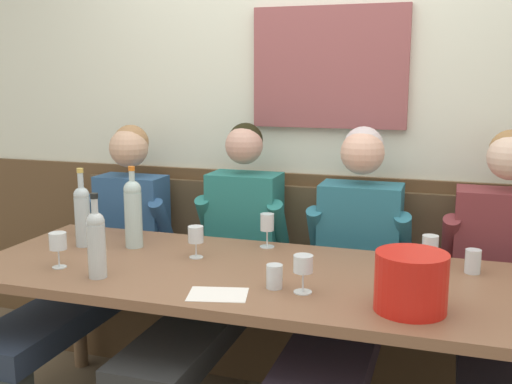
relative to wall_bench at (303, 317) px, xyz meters
name	(u,v)px	position (x,y,z in m)	size (l,w,h in m)	color
room_wall_back	(318,98)	(0.00, 0.26, 1.12)	(6.80, 0.12, 2.80)	silver
wood_wainscot_panel	(312,265)	(0.00, 0.21, 0.22)	(6.80, 0.03, 1.00)	brown
wall_bench	(303,317)	(0.00, 0.00, 0.00)	(2.69, 0.42, 0.94)	brown
dining_table	(262,290)	(0.00, -0.71, 0.40)	(2.39, 0.87, 0.75)	brown
person_right_seat	(96,259)	(-0.97, -0.39, 0.33)	(0.48, 1.31, 1.26)	#323631
person_center_left_seat	(220,270)	(-0.31, -0.37, 0.34)	(0.47, 1.31, 1.29)	#332B3F
person_left_seat	(347,282)	(0.29, -0.37, 0.35)	(0.50, 1.31, 1.28)	#273737
person_center_right_seat	(507,302)	(0.94, -0.38, 0.34)	(0.54, 1.31, 1.28)	#243433
ice_bucket	(411,282)	(0.59, -0.94, 0.57)	(0.24, 0.24, 0.20)	red
wine_bottle_clear_water	(133,211)	(-0.66, -0.55, 0.64)	(0.08, 0.08, 0.37)	#AFC8C3
wine_bottle_amber_mid	(82,214)	(-0.89, -0.60, 0.62)	(0.07, 0.07, 0.36)	#AFBFC3
wine_bottle_green_tall	(96,242)	(-0.58, -0.97, 0.61)	(0.07, 0.07, 0.33)	#B7C0C0
wine_glass_center_front	(303,266)	(0.21, -0.88, 0.57)	(0.07, 0.07, 0.14)	silver
wine_glass_near_bucket	(196,235)	(-0.33, -0.61, 0.57)	(0.07, 0.07, 0.14)	silver
wine_glass_center_rear	(58,243)	(-0.80, -0.91, 0.57)	(0.07, 0.07, 0.15)	silver
wine_glass_left_end	(430,244)	(0.63, -0.42, 0.56)	(0.07, 0.07, 0.13)	silver
wine_glass_mid_left	(134,217)	(-0.76, -0.36, 0.56)	(0.06, 0.06, 0.13)	silver
wine_glass_right_end	(82,216)	(-1.00, -0.44, 0.57)	(0.07, 0.07, 0.15)	silver
wine_glass_by_bottle	(267,224)	(-0.08, -0.36, 0.58)	(0.07, 0.07, 0.16)	silver
water_tumbler_left	(274,276)	(0.10, -0.87, 0.52)	(0.06, 0.06, 0.09)	silver
water_tumbler_right	(473,261)	(0.80, -0.46, 0.52)	(0.06, 0.06, 0.10)	silver
tasting_sheet_left_guest	(218,294)	(-0.07, -1.00, 0.47)	(0.21, 0.15, 0.00)	white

